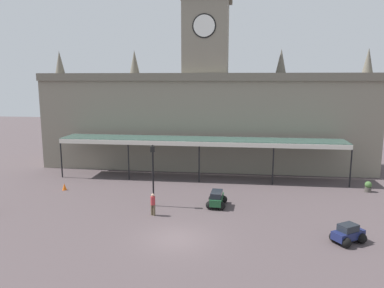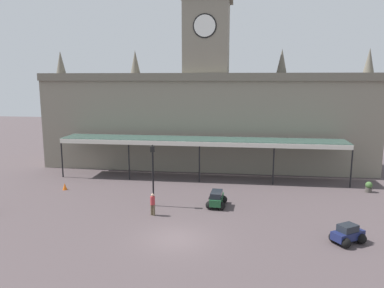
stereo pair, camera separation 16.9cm
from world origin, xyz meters
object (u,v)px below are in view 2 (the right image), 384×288
planter_near_kerb (369,187)px  car_navy_sedan (348,235)px  victorian_lamppost (153,168)px  traffic_cone (65,186)px  car_green_estate (217,199)px  pedestrian_beside_cars (153,203)px

planter_near_kerb → car_navy_sedan: bearing=-113.4°
victorian_lamppost → traffic_cone: victorian_lamppost is taller
traffic_cone → victorian_lamppost: bearing=-19.2°
car_navy_sedan → traffic_cone: (-22.38, 8.20, -0.19)m
car_green_estate → victorian_lamppost: size_ratio=0.47×
car_navy_sedan → planter_near_kerb: size_ratio=2.35×
car_green_estate → planter_near_kerb: size_ratio=2.40×
pedestrian_beside_cars → car_navy_sedan: bearing=-13.1°
car_navy_sedan → planter_near_kerb: 12.04m
pedestrian_beside_cars → victorian_lamppost: size_ratio=0.34×
pedestrian_beside_cars → planter_near_kerb: (17.74, 8.03, -0.42)m
pedestrian_beside_cars → traffic_cone: bearing=151.2°
car_green_estate → traffic_cone: size_ratio=3.72×
planter_near_kerb → traffic_cone: bearing=-174.0°
pedestrian_beside_cars → traffic_cone: pedestrian_beside_cars is taller
car_green_estate → pedestrian_beside_cars: bearing=-150.7°
traffic_cone → pedestrian_beside_cars: bearing=-28.8°
victorian_lamppost → planter_near_kerb: size_ratio=5.13×
victorian_lamppost → car_navy_sedan: bearing=-20.7°
victorian_lamppost → traffic_cone: (-8.99, 3.14, -2.75)m
pedestrian_beside_cars → car_green_estate: bearing=29.3°
car_green_estate → planter_near_kerb: car_green_estate is taller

